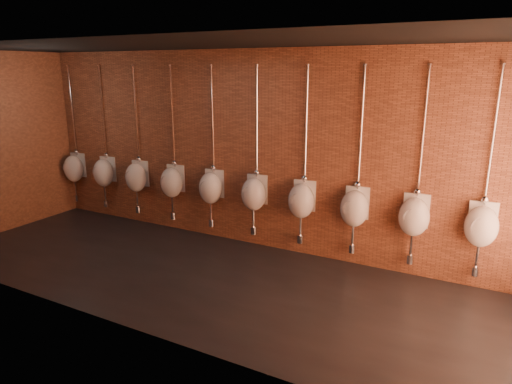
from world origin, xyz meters
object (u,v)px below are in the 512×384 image
(urinal_1, at_px, (104,172))
(urinal_6, at_px, (302,200))
(urinal_4, at_px, (211,187))
(urinal_9, at_px, (481,225))
(urinal_0, at_px, (74,168))
(urinal_3, at_px, (172,182))
(urinal_7, at_px, (355,207))
(urinal_5, at_px, (254,193))
(urinal_8, at_px, (414,216))
(urinal_2, at_px, (136,177))

(urinal_1, xyz_separation_m, urinal_6, (4.18, 0.00, 0.00))
(urinal_6, bearing_deg, urinal_4, 180.00)
(urinal_4, bearing_deg, urinal_9, 0.00)
(urinal_0, bearing_deg, urinal_1, 0.00)
(urinal_3, height_order, urinal_7, same)
(urinal_5, relative_size, urinal_8, 1.00)
(urinal_0, xyz_separation_m, urinal_5, (4.18, 0.00, 0.00))
(urinal_6, bearing_deg, urinal_3, 180.00)
(urinal_4, distance_m, urinal_8, 3.34)
(urinal_1, xyz_separation_m, urinal_8, (5.85, 0.00, 0.00))
(urinal_9, bearing_deg, urinal_0, 180.00)
(urinal_2, xyz_separation_m, urinal_8, (5.02, 0.00, 0.00))
(urinal_0, relative_size, urinal_4, 1.00)
(urinal_7, relative_size, urinal_8, 1.00)
(urinal_4, xyz_separation_m, urinal_5, (0.84, 0.00, 0.00))
(urinal_2, bearing_deg, urinal_5, 0.00)
(urinal_6, xyz_separation_m, urinal_7, (0.84, 0.00, 0.00))
(urinal_2, bearing_deg, urinal_8, 0.00)
(urinal_1, bearing_deg, urinal_2, 0.00)
(urinal_2, bearing_deg, urinal_7, 0.00)
(urinal_6, distance_m, urinal_8, 1.67)
(urinal_2, relative_size, urinal_4, 1.00)
(urinal_3, relative_size, urinal_7, 1.00)
(urinal_4, bearing_deg, urinal_7, 0.00)
(urinal_6, bearing_deg, urinal_9, 0.00)
(urinal_6, distance_m, urinal_9, 2.51)
(urinal_9, bearing_deg, urinal_4, 180.00)
(urinal_1, xyz_separation_m, urinal_3, (1.67, 0.00, 0.00))
(urinal_2, xyz_separation_m, urinal_7, (4.18, 0.00, 0.00))
(urinal_2, height_order, urinal_5, same)
(urinal_0, height_order, urinal_8, same)
(urinal_1, bearing_deg, urinal_6, 0.00)
(urinal_7, bearing_deg, urinal_6, 180.00)
(urinal_4, relative_size, urinal_8, 1.00)
(urinal_2, bearing_deg, urinal_6, 0.00)
(urinal_2, distance_m, urinal_9, 5.85)
(urinal_2, height_order, urinal_7, same)
(urinal_0, xyz_separation_m, urinal_1, (0.84, 0.00, 0.00))
(urinal_5, relative_size, urinal_7, 1.00)
(urinal_4, bearing_deg, urinal_0, 180.00)
(urinal_0, bearing_deg, urinal_3, 0.00)
(urinal_3, distance_m, urinal_6, 2.51)
(urinal_3, bearing_deg, urinal_7, 0.00)
(urinal_1, height_order, urinal_6, same)
(urinal_3, height_order, urinal_4, same)
(urinal_2, distance_m, urinal_8, 5.02)
(urinal_0, height_order, urinal_1, same)
(urinal_2, distance_m, urinal_5, 2.51)
(urinal_1, height_order, urinal_9, same)
(urinal_5, xyz_separation_m, urinal_6, (0.84, 0.00, 0.00))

